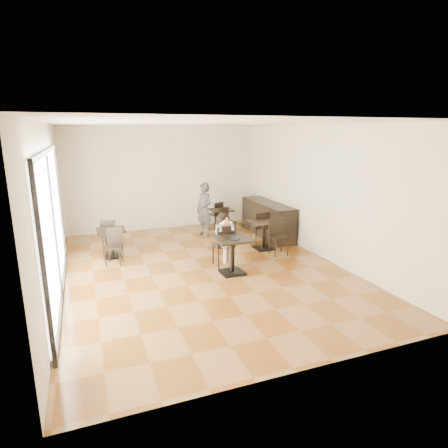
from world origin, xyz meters
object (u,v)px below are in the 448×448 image
child_table (232,256)px  chair_mid_a (259,227)px  cafe_table_mid (263,235)px  chair_back_b (228,222)px  chair_mid_b (279,237)px  child (223,240)px  chair_left_a (110,235)px  cafe_table_back (221,220)px  chair_back_a (215,215)px  child_chair (223,245)px  chair_left_b (114,247)px  adult_patron (204,210)px  cafe_table_left (112,243)px

child_table → chair_mid_a: bearing=49.9°
cafe_table_mid → chair_back_b: (-0.41, 1.54, 0.04)m
chair_mid_a → chair_mid_b: size_ratio=1.00×
child → child_table: bearing=-90.0°
chair_mid_b → chair_left_a: 4.35m
cafe_table_back → chair_back_a: bearing=90.0°
child_chair → cafe_table_mid: child_chair is taller
chair_left_b → adult_patron: bearing=46.6°
chair_mid_b → chair_left_a: (-3.94, 1.85, -0.03)m
child_chair → chair_left_a: 3.14m
child → chair_mid_b: 1.60m
child_table → cafe_table_mid: (1.43, 1.33, -0.03)m
cafe_table_back → chair_back_b: chair_back_b is taller
chair_back_a → chair_back_b: same height
chair_mid_b → chair_back_b: size_ratio=1.09×
cafe_table_left → chair_left_b: (0.00, -0.55, 0.07)m
chair_mid_b → cafe_table_back: bearing=104.5°
adult_patron → chair_back_b: 0.79m
cafe_table_mid → child_chair: bearing=-151.4°
cafe_table_back → child_chair: bearing=-109.6°
chair_mid_a → child_table: bearing=52.5°
chair_left_a → chair_left_b: 1.10m
child → chair_back_b: 2.54m
cafe_table_mid → chair_mid_a: (0.15, 0.55, 0.08)m
cafe_table_back → chair_mid_a: chair_mid_a is taller
chair_left_a → cafe_table_left: bearing=106.3°
chair_left_b → chair_back_a: chair_left_b is taller
chair_mid_a → chair_left_b: (-3.94, -0.35, -0.03)m
chair_mid_a → chair_mid_b: bearing=92.6°
child_table → chair_left_a: 3.53m
adult_patron → chair_mid_a: size_ratio=1.75×
adult_patron → chair_mid_b: bearing=4.9°
child → chair_left_a: child is taller
child_table → chair_mid_a: chair_mid_a is taller
child_chair → chair_back_b: 2.53m
child → chair_mid_a: bearing=40.0°
cafe_table_mid → chair_left_a: chair_left_a is taller
chair_mid_a → child_chair: bearing=42.6°
child → adult_patron: 2.60m
child_chair → adult_patron: bearing=-98.2°
child → chair_back_b: child is taller
chair_back_b → child_chair: bearing=-136.2°
chair_mid_a → chair_mid_b: same height
chair_back_b → cafe_table_left: bearing=170.7°
chair_back_a → child_table: bearing=53.1°
child_table → chair_mid_b: size_ratio=0.89×
child_chair → cafe_table_back: (1.02, 2.87, -0.14)m
child_table → chair_mid_a: size_ratio=0.89×
cafe_table_back → chair_left_b: 3.87m
cafe_table_mid → chair_back_b: 1.59m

